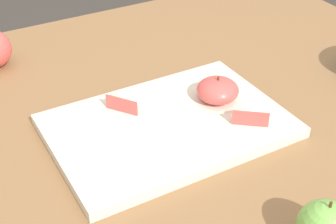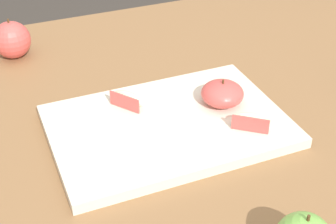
# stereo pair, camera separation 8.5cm
# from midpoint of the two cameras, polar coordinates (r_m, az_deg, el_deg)

# --- Properties ---
(dining_table) EXTENTS (1.20, 1.00, 0.74)m
(dining_table) POSITION_cam_midpoint_polar(r_m,az_deg,el_deg) (1.00, -0.09, -4.04)
(dining_table) COLOR brown
(dining_table) RESTS_ON ground_plane
(cutting_board) EXTENTS (0.41, 0.28, 0.02)m
(cutting_board) POSITION_cam_midpoint_polar(r_m,az_deg,el_deg) (0.87, -2.81, -1.71)
(cutting_board) COLOR beige
(cutting_board) RESTS_ON dining_table
(apple_half_skin_up) EXTENTS (0.08, 0.08, 0.05)m
(apple_half_skin_up) POSITION_cam_midpoint_polar(r_m,az_deg,el_deg) (0.91, 3.07, 2.44)
(apple_half_skin_up) COLOR #D14C47
(apple_half_skin_up) RESTS_ON cutting_board
(apple_wedge_near_knife) EXTENTS (0.06, 0.07, 0.03)m
(apple_wedge_near_knife) POSITION_cam_midpoint_polar(r_m,az_deg,el_deg) (0.90, -7.75, 1.08)
(apple_wedge_near_knife) COLOR beige
(apple_wedge_near_knife) RESTS_ON cutting_board
(apple_wedge_middle) EXTENTS (0.07, 0.06, 0.03)m
(apple_wedge_middle) POSITION_cam_midpoint_polar(r_m,az_deg,el_deg) (0.86, 6.69, -0.44)
(apple_wedge_middle) COLOR beige
(apple_wedge_middle) RESTS_ON cutting_board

